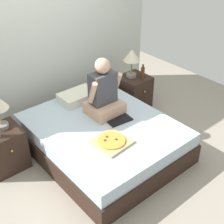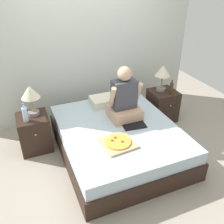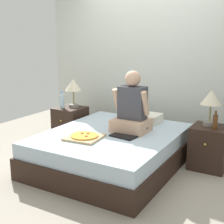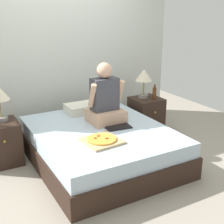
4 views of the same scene
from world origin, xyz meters
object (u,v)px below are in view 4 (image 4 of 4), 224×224
Objects in this scene: beer_bottle at (154,93)px; person_seated at (105,101)px; nightstand_left at (2,143)px; laptop at (115,124)px; nightstand_right at (146,115)px; lamp_on_right_nightstand at (144,77)px; bed at (100,145)px; pizza_box at (102,140)px.

beer_bottle is 0.29× the size of person_seated.
laptop is (1.32, -0.56, 0.20)m from nightstand_left.
nightstand_right is at bearing 125.01° from beer_bottle.
bed is at bearing -150.35° from lamp_on_right_nightstand.
laptop is (-0.85, -0.61, -0.40)m from lamp_on_right_nightstand.
laptop is at bearing -144.38° from lamp_on_right_nightstand.
laptop is 0.54m from pizza_box.
beer_bottle is at bearing 14.87° from person_seated.
beer_bottle is at bearing -56.31° from lamp_on_right_nightstand.
person_seated is (1.28, -0.36, 0.46)m from nightstand_left.
pizza_box is (-0.39, -0.37, -0.00)m from laptop.
nightstand_right is 0.70× the size of person_seated.
bed is at bearing 65.65° from pizza_box.
person_seated reaches higher than nightstand_left.
nightstand_left is at bearing 164.16° from person_seated.
bed is 1.24m from nightstand_right.
nightstand_left is 1.26× the size of pizza_box.
lamp_on_right_nightstand is at bearing 120.93° from nightstand_right.
bed is at bearing -26.94° from nightstand_left.
beer_bottle is (0.10, -0.15, -0.23)m from lamp_on_right_nightstand.
beer_bottle is (1.17, 0.46, 0.42)m from bed.
beer_bottle is at bearing -54.99° from nightstand_right.
bed is 1.33m from beer_bottle.
nightstand_left reaches higher than pizza_box.
pizza_box is at bearing -136.19° from laptop.
person_seated is (-0.99, -0.26, 0.09)m from beer_bottle.
person_seated is 0.33m from laptop.
lamp_on_right_nightstand is at bearing 24.88° from person_seated.
pizza_box is at bearing -148.14° from beer_bottle.
nightstand_right is 1.22× the size of laptop.
nightstand_right is at bearing 32.42° from laptop.
nightstand_left is 2.20m from nightstand_right.
pizza_box is (-1.34, -0.83, -0.18)m from beer_bottle.
nightstand_right is at bearing -59.07° from lamp_on_right_nightstand.
bed is 0.33m from laptop.
nightstand_right is at bearing 21.52° from person_seated.
lamp_on_right_nightstand is 1.00× the size of laptop.
nightstand_left reaches higher than laptop.
bed is 4.33× the size of laptop.
nightstand_left is 1.00× the size of nightstand_right.
lamp_on_right_nightstand is (1.07, 0.61, 0.65)m from bed.
laptop is (0.04, -0.20, -0.27)m from person_seated.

